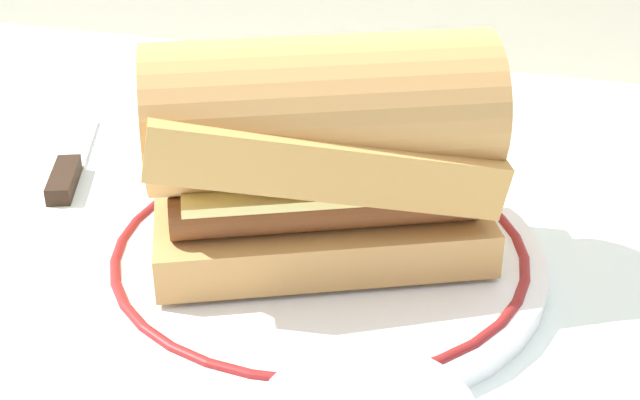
{
  "coord_description": "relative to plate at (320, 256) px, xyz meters",
  "views": [
    {
      "loc": [
        0.11,
        -0.44,
        0.29
      ],
      "look_at": [
        -0.02,
        -0.01,
        0.04
      ],
      "focal_mm": 50.92,
      "sensor_mm": 36.0,
      "label": 1
    }
  ],
  "objects": [
    {
      "name": "plate",
      "position": [
        0.0,
        0.0,
        0.0
      ],
      "size": [
        0.26,
        0.26,
        0.01
      ],
      "color": "white",
      "rests_on": "ground_plane"
    },
    {
      "name": "sausage_sandwich",
      "position": [
        -0.0,
        -0.0,
        0.07
      ],
      "size": [
        0.21,
        0.16,
        0.13
      ],
      "rotation": [
        0.0,
        0.0,
        0.42
      ],
      "color": "tan",
      "rests_on": "plate"
    },
    {
      "name": "butter_knife",
      "position": [
        -0.21,
        0.07,
        -0.0
      ],
      "size": [
        0.06,
        0.13,
        0.01
      ],
      "color": "silver",
      "rests_on": "ground_plane"
    },
    {
      "name": "ground_plane",
      "position": [
        0.02,
        0.01,
        -0.01
      ],
      "size": [
        1.5,
        1.5,
        0.0
      ],
      "primitive_type": "plane",
      "color": "white"
    }
  ]
}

